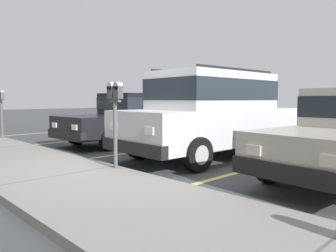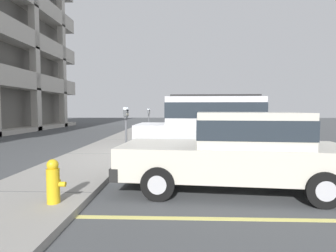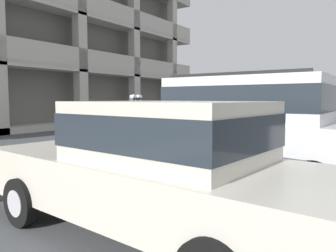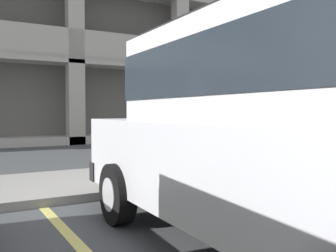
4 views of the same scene
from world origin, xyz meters
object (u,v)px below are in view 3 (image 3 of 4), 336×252
at_px(silver_suv, 245,123).
at_px(parking_meter_near, 136,111).
at_px(red_sedan, 156,165).
at_px(parking_meter_far, 237,106).
at_px(dark_hatchback, 292,126).

distance_m(silver_suv, parking_meter_near, 2.75).
bearing_deg(red_sedan, parking_meter_far, 21.63).
relative_size(red_sedan, parking_meter_near, 2.99).
xyz_separation_m(silver_suv, parking_meter_near, (0.02, 2.74, 0.18)).
relative_size(silver_suv, parking_meter_near, 3.13).
bearing_deg(parking_meter_far, dark_hatchback, -137.50).
xyz_separation_m(red_sedan, parking_meter_near, (3.18, 2.86, 0.45)).
distance_m(parking_meter_near, parking_meter_far, 6.36).
distance_m(silver_suv, parking_meter_far, 6.93).
distance_m(red_sedan, dark_hatchback, 6.42).
relative_size(red_sedan, parking_meter_far, 3.03).
bearing_deg(parking_meter_near, parking_meter_far, -0.32).
distance_m(dark_hatchback, parking_meter_far, 4.25).
xyz_separation_m(silver_suv, dark_hatchback, (3.26, -0.15, -0.27)).
relative_size(parking_meter_near, parking_meter_far, 1.01).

